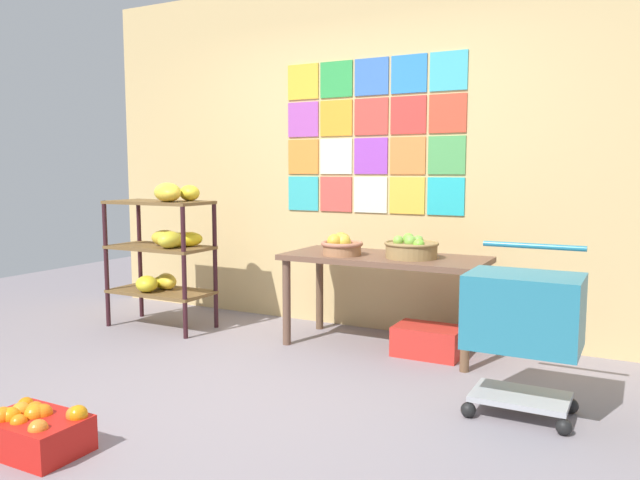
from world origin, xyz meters
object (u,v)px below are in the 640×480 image
(fruit_basket_back_right, at_px, (341,245))
(shopping_cart, at_px, (523,317))
(orange_crate_foreground, at_px, (36,430))
(banana_shelf_unit, at_px, (166,242))
(produce_crate_under_table, at_px, (428,341))
(display_table, at_px, (384,268))
(fruit_basket_centre, at_px, (411,248))

(fruit_basket_back_right, bearing_deg, shopping_cart, -27.01)
(orange_crate_foreground, bearing_deg, banana_shelf_unit, 116.31)
(produce_crate_under_table, distance_m, orange_crate_foreground, 2.54)
(banana_shelf_unit, relative_size, fruit_basket_back_right, 3.90)
(display_table, bearing_deg, orange_crate_foreground, -108.67)
(display_table, distance_m, fruit_basket_back_right, 0.35)
(fruit_basket_centre, xyz_separation_m, orange_crate_foreground, (-0.99, -2.27, -0.64))
(shopping_cart, bearing_deg, fruit_basket_back_right, 139.73)
(display_table, height_order, orange_crate_foreground, display_table)
(display_table, height_order, shopping_cart, shopping_cart)
(fruit_basket_back_right, xyz_separation_m, shopping_cart, (1.39, -0.71, -0.22))
(fruit_basket_back_right, height_order, orange_crate_foreground, fruit_basket_back_right)
(banana_shelf_unit, distance_m, fruit_basket_centre, 2.00)
(fruit_basket_centre, bearing_deg, display_table, 172.46)
(banana_shelf_unit, relative_size, display_table, 0.82)
(banana_shelf_unit, relative_size, orange_crate_foreground, 2.60)
(produce_crate_under_table, height_order, shopping_cart, shopping_cart)
(banana_shelf_unit, distance_m, fruit_basket_back_right, 1.50)
(orange_crate_foreground, distance_m, shopping_cart, 2.43)
(orange_crate_foreground, xyz_separation_m, shopping_cart, (1.89, 1.48, 0.43))
(produce_crate_under_table, xyz_separation_m, orange_crate_foreground, (-1.12, -2.27, 0.00))
(fruit_basket_centre, distance_m, produce_crate_under_table, 0.66)
(fruit_basket_centre, relative_size, orange_crate_foreground, 0.83)
(banana_shelf_unit, height_order, fruit_basket_back_right, banana_shelf_unit)
(fruit_basket_centre, xyz_separation_m, fruit_basket_back_right, (-0.50, -0.09, 0.00))
(banana_shelf_unit, xyz_separation_m, shopping_cart, (2.88, -0.53, -0.18))
(display_table, distance_m, orange_crate_foreground, 2.48)
(fruit_basket_back_right, bearing_deg, banana_shelf_unit, -173.10)
(display_table, relative_size, fruit_basket_centre, 3.82)
(banana_shelf_unit, xyz_separation_m, orange_crate_foreground, (0.99, -2.01, -0.60))
(banana_shelf_unit, height_order, display_table, banana_shelf_unit)
(banana_shelf_unit, distance_m, display_table, 1.80)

